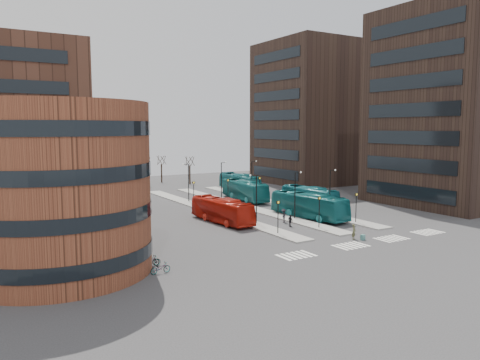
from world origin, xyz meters
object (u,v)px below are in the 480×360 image
teal_bus_b (245,190)px  commuter_a (237,221)px  teal_bus_a (309,205)px  commuter_b (290,221)px  teal_bus_d (239,182)px  red_bus (222,210)px  suitcase (363,237)px  commuter_c (284,216)px  bicycle_near (160,268)px  bicycle_far (150,261)px  bicycle_mid (150,261)px  traveller (354,232)px  teal_bus_c (310,196)px

teal_bus_b → commuter_a: 21.32m
teal_bus_a → commuter_b: teal_bus_a is taller
teal_bus_d → commuter_b: 32.61m
red_bus → teal_bus_a: teal_bus_a is taller
red_bus → teal_bus_a: bearing=-20.8°
suitcase → commuter_b: bearing=90.4°
commuter_c → bicycle_near: (-21.10, -11.69, -0.41)m
teal_bus_a → commuter_c: (-4.57, -0.63, -0.82)m
commuter_c → bicycle_far: bearing=-34.6°
suitcase → commuter_c: commuter_c is taller
commuter_c → bicycle_mid: size_ratio=1.07×
commuter_c → bicycle_far: commuter_c is taller
suitcase → traveller: traveller is taller
traveller → commuter_a: size_ratio=1.04×
commuter_a → bicycle_far: (-14.60, -9.85, -0.33)m
traveller → teal_bus_d: bearing=46.4°
suitcase → teal_bus_d: (8.57, 40.01, 1.38)m
teal_bus_c → commuter_b: 15.68m
teal_bus_a → teal_bus_b: 17.58m
commuter_a → commuter_c: 6.52m
bicycle_near → commuter_a: bearing=-54.0°
teal_bus_d → bicycle_far: 48.84m
teal_bus_a → teal_bus_d: size_ratio=1.01×
suitcase → red_bus: bearing=102.7°
teal_bus_c → teal_bus_a: bearing=-131.7°
commuter_a → bicycle_mid: 17.57m
teal_bus_b → traveller: size_ratio=7.20×
red_bus → bicycle_mid: bearing=-141.2°
bicycle_near → teal_bus_d: bearing=-42.2°
traveller → bicycle_near: (-22.19, -0.45, -0.37)m
bicycle_mid → teal_bus_b: bearing=-26.5°
teal_bus_b → commuter_a: size_ratio=7.50×
red_bus → teal_bus_b: 18.61m
red_bus → teal_bus_b: teal_bus_b is taller
teal_bus_d → traveller: bearing=-100.5°
suitcase → commuter_c: 12.07m
commuter_b → bicycle_far: commuter_b is taller
bicycle_mid → teal_bus_d: bearing=-22.6°
teal_bus_c → bicycle_far: bearing=-153.1°
commuter_b → commuter_a: bearing=59.5°
red_bus → teal_bus_a: 11.76m
commuter_a → bicycle_near: bearing=23.6°
teal_bus_c → commuter_b: (-11.61, -10.51, -0.77)m
teal_bus_b → commuter_a: bearing=-119.2°
traveller → commuter_b: bearing=72.3°
teal_bus_d → bicycle_mid: bearing=-127.4°
commuter_c → bicycle_mid: (-21.10, -9.24, -0.38)m
teal_bus_b → bicycle_near: teal_bus_b is taller
suitcase → bicycle_far: bearing=158.4°
commuter_a → bicycle_far: size_ratio=0.90×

